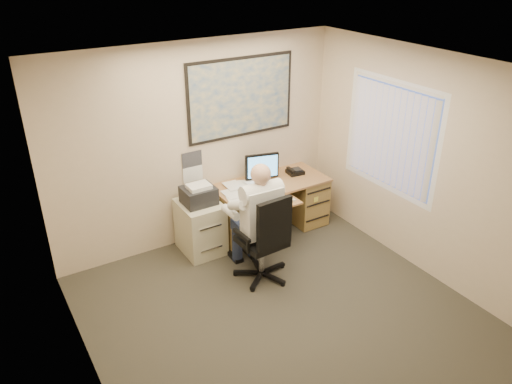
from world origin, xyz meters
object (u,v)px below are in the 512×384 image
office_chair (264,255)px  person (260,222)px  desk (288,196)px  filing_cabinet (200,223)px

office_chair → person: bearing=85.4°
desk → office_chair: (-1.04, -0.97, -0.11)m
office_chair → person: person is taller
person → desk: bearing=43.1°
desk → filing_cabinet: bearing=179.7°
desk → filing_cabinet: 1.41m
desk → office_chair: 1.42m
person → office_chair: bearing=-89.4°
desk → person: (-1.03, -0.89, 0.30)m
desk → person: 1.40m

